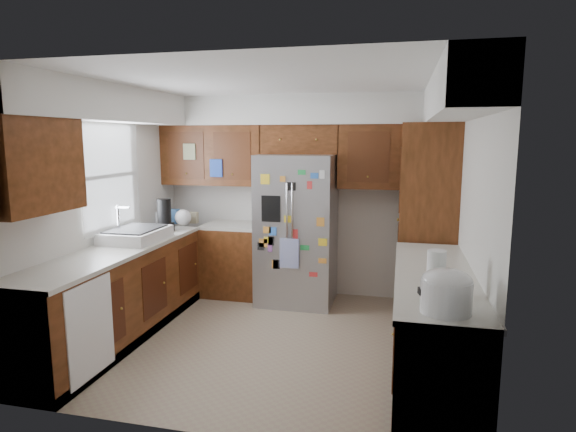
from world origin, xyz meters
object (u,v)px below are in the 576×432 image
object	(u,v)px
fridge	(297,230)
paper_towel	(436,271)
rice_cooker	(446,290)
pantry	(426,221)

from	to	relation	value
fridge	paper_towel	xyz separation A→B (m)	(1.47, -2.16, 0.17)
fridge	rice_cooker	world-z (taller)	fridge
pantry	rice_cooker	world-z (taller)	pantry
pantry	paper_towel	xyz separation A→B (m)	(-0.03, -2.10, -0.01)
pantry	fridge	bearing A→B (deg)	177.94
pantry	rice_cooker	size ratio (longest dim) A/B	6.69
pantry	fridge	distance (m)	1.51
paper_towel	fridge	bearing A→B (deg)	124.20
fridge	paper_towel	bearing A→B (deg)	-55.80
fridge	rice_cooker	xyz separation A→B (m)	(1.50, -2.58, 0.16)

